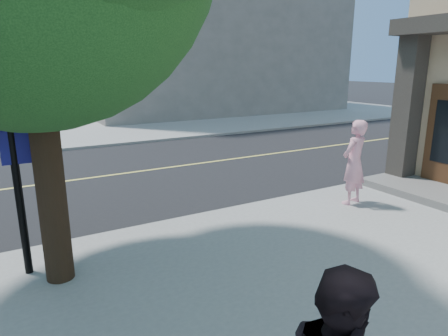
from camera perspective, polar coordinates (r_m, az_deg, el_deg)
ground at (r=8.04m, az=-28.01°, el=-11.22°), size 140.00×140.00×0.00m
road_ew at (r=12.29m, az=-28.97°, el=-2.71°), size 140.00×9.00×0.01m
sidewalk_ne at (r=31.99m, az=-4.90°, el=8.72°), size 29.00×25.00×0.12m
filler_ne at (r=32.72m, az=-4.73°, el=21.24°), size 18.00×16.00×14.00m
man_on_phone at (r=9.57m, az=18.24°, el=0.77°), size 0.81×0.62×1.97m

